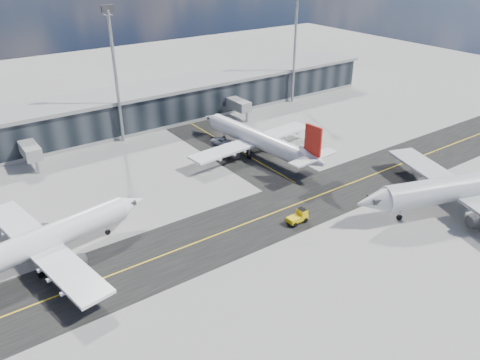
{
  "coord_description": "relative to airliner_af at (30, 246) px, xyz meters",
  "views": [
    {
      "loc": [
        -34.91,
        -46.99,
        40.12
      ],
      "look_at": [
        4.62,
        9.0,
        5.0
      ],
      "focal_mm": 35.0,
      "sensor_mm": 36.0,
      "label": 1
    }
  ],
  "objects": [
    {
      "name": "ground",
      "position": [
        28.06,
        -11.77,
        -3.54
      ],
      "size": [
        300.0,
        300.0,
        0.0
      ],
      "primitive_type": "plane",
      "color": "gray",
      "rests_on": "ground"
    },
    {
      "name": "baggage_tug",
      "position": [
        37.43,
        -12.25,
        -2.47
      ],
      "size": [
        3.49,
        1.87,
        2.15
      ],
      "rotation": [
        0.0,
        0.0,
        -1.54
      ],
      "color": "yellow",
      "rests_on": "ground"
    },
    {
      "name": "service_van",
      "position": [
        45.16,
        21.35,
        -2.79
      ],
      "size": [
        4.65,
        5.98,
        1.51
      ],
      "primitive_type": "imported",
      "rotation": [
        0.0,
        0.0,
        0.46
      ],
      "color": "white",
      "rests_on": "ground"
    },
    {
      "name": "airliner_af",
      "position": [
        0.0,
        0.0,
        0.0
      ],
      "size": [
        36.15,
        30.98,
        10.73
      ],
      "rotation": [
        0.0,
        0.0,
        -1.4
      ],
      "color": "white",
      "rests_on": "ground"
    },
    {
      "name": "airliner_redtail",
      "position": [
        48.01,
        12.51,
        -0.01
      ],
      "size": [
        30.83,
        36.12,
        10.69
      ],
      "rotation": [
        0.0,
        0.0,
        0.09
      ],
      "color": "white",
      "rests_on": "ground"
    },
    {
      "name": "airliner_near",
      "position": [
        63.88,
        -25.36,
        0.64
      ],
      "size": [
        41.78,
        36.05,
        12.68
      ],
      "rotation": [
        0.0,
        0.0,
        1.25
      ],
      "color": "#BABDBF",
      "rests_on": "ground"
    },
    {
      "name": "taxiway_lanes",
      "position": [
        31.98,
        -1.03,
        -3.53
      ],
      "size": [
        180.0,
        63.0,
        0.03
      ],
      "color": "black",
      "rests_on": "ground"
    },
    {
      "name": "floodlight_masts",
      "position": [
        28.06,
        36.23,
        12.06
      ],
      "size": [
        102.5,
        0.7,
        28.9
      ],
      "color": "gray",
      "rests_on": "ground"
    },
    {
      "name": "terminal_concourse",
      "position": [
        28.1,
        43.16,
        0.55
      ],
      "size": [
        152.0,
        19.8,
        8.8
      ],
      "color": "black",
      "rests_on": "ground"
    }
  ]
}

